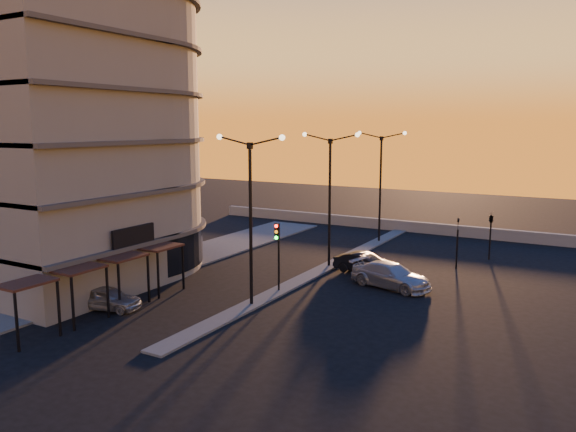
{
  "coord_description": "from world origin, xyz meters",
  "views": [
    {
      "loc": [
        16.77,
        -25.22,
        9.96
      ],
      "look_at": [
        -0.72,
        5.38,
        4.27
      ],
      "focal_mm": 35.0,
      "sensor_mm": 36.0,
      "label": 1
    }
  ],
  "objects_px": {
    "car_wagon": "(391,276)",
    "car_hatchback": "(107,298)",
    "streetlamp_mid": "(330,189)",
    "traffic_light_main": "(278,246)",
    "car_sedan": "(364,263)"
  },
  "relations": [
    {
      "from": "car_hatchback",
      "to": "car_sedan",
      "type": "relative_size",
      "value": 0.91
    },
    {
      "from": "car_sedan",
      "to": "traffic_light_main",
      "type": "bearing_deg",
      "value": 163.58
    },
    {
      "from": "car_wagon",
      "to": "car_hatchback",
      "type": "bearing_deg",
      "value": 147.71
    },
    {
      "from": "car_wagon",
      "to": "traffic_light_main",
      "type": "bearing_deg",
      "value": 141.89
    },
    {
      "from": "car_sedan",
      "to": "car_wagon",
      "type": "height_order",
      "value": "car_wagon"
    },
    {
      "from": "traffic_light_main",
      "to": "car_wagon",
      "type": "xyz_separation_m",
      "value": [
        5.56,
        4.42,
        -2.13
      ]
    },
    {
      "from": "car_hatchback",
      "to": "car_wagon",
      "type": "distance_m",
      "value": 16.86
    },
    {
      "from": "streetlamp_mid",
      "to": "car_sedan",
      "type": "height_order",
      "value": "streetlamp_mid"
    },
    {
      "from": "streetlamp_mid",
      "to": "traffic_light_main",
      "type": "xyz_separation_m",
      "value": [
        0.0,
        -7.13,
        -2.7
      ]
    },
    {
      "from": "streetlamp_mid",
      "to": "traffic_light_main",
      "type": "distance_m",
      "value": 7.62
    },
    {
      "from": "streetlamp_mid",
      "to": "car_wagon",
      "type": "xyz_separation_m",
      "value": [
        5.56,
        -2.7,
        -4.84
      ]
    },
    {
      "from": "streetlamp_mid",
      "to": "car_wagon",
      "type": "relative_size",
      "value": 1.82
    },
    {
      "from": "traffic_light_main",
      "to": "car_sedan",
      "type": "bearing_deg",
      "value": 67.38
    },
    {
      "from": "car_hatchback",
      "to": "car_sedan",
      "type": "xyz_separation_m",
      "value": [
        9.34,
        14.17,
        0.04
      ]
    },
    {
      "from": "car_sedan",
      "to": "car_wagon",
      "type": "distance_m",
      "value": 3.62
    }
  ]
}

